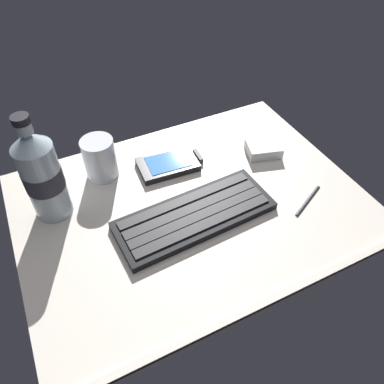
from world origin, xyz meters
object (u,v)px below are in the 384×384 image
handheld_device (171,163)px  charger_block (263,149)px  juice_cup (100,160)px  keyboard (195,215)px  water_bottle (42,175)px  stylus_pen (308,200)px

handheld_device → charger_block: (19.73, -4.93, 0.47)cm
juice_cup → charger_block: 34.37cm
keyboard → juice_cup: size_ratio=3.48×
water_bottle → juice_cup: bearing=27.7°
stylus_pen → juice_cup: bearing=116.9°
water_bottle → handheld_device: bearing=4.6°
water_bottle → stylus_pen: bearing=-23.3°
juice_cup → stylus_pen: size_ratio=0.89×
handheld_device → stylus_pen: size_ratio=1.38×
water_bottle → stylus_pen: (43.74, -18.85, -8.66)cm
keyboard → handheld_device: bearing=83.0°
water_bottle → charger_block: water_bottle is taller
stylus_pen → keyboard: bearing=138.6°
charger_block → handheld_device: bearing=166.0°
keyboard → charger_block: bearing=25.1°
keyboard → stylus_pen: 22.05cm
charger_block → stylus_pen: (-0.28, -15.85, -0.85)cm
charger_block → stylus_pen: 15.87cm
keyboard → handheld_device: (1.84, 15.06, -0.08)cm
handheld_device → water_bottle: 25.74cm
stylus_pen → water_bottle: bearing=130.3°
handheld_device → charger_block: charger_block is taller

